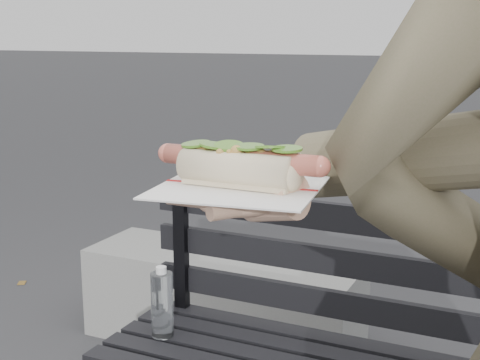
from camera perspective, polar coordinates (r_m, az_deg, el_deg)
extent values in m
cube|color=black|center=(1.96, 12.63, -14.26)|extent=(1.50, 0.07, 0.03)
cube|color=black|center=(2.12, -5.04, -5.95)|extent=(0.04, 0.03, 0.42)
cube|color=black|center=(1.95, 12.98, -11.11)|extent=(1.50, 0.02, 0.08)
cube|color=black|center=(1.90, 13.17, -7.51)|extent=(1.50, 0.02, 0.08)
cube|color=black|center=(1.86, 13.37, -3.74)|extent=(1.50, 0.02, 0.08)
cylinder|color=white|center=(1.96, -6.66, -10.52)|extent=(0.06, 0.06, 0.19)
cylinder|color=white|center=(1.92, -6.74, -7.64)|extent=(0.03, 0.03, 0.02)
cube|color=slate|center=(2.96, -1.52, -10.16)|extent=(1.20, 0.40, 0.40)
cylinder|color=#D8A384|center=(0.80, 2.90, -1.53)|extent=(0.09, 0.08, 0.07)
ellipsoid|color=#D8A384|center=(0.81, 0.00, -1.73)|extent=(0.10, 0.11, 0.03)
cylinder|color=#D8A384|center=(0.80, -4.46, -1.65)|extent=(0.05, 0.02, 0.02)
cylinder|color=#D8A384|center=(0.82, -3.77, -1.35)|extent=(0.05, 0.02, 0.02)
cylinder|color=#D8A384|center=(0.84, -3.11, -1.06)|extent=(0.05, 0.02, 0.02)
cylinder|color=#D8A384|center=(0.86, -2.47, -0.77)|extent=(0.05, 0.02, 0.02)
cylinder|color=#D8A384|center=(0.75, -1.10, -2.59)|extent=(0.04, 0.05, 0.02)
cube|color=white|center=(0.80, 0.00, -0.56)|extent=(0.21, 0.21, 0.00)
cube|color=#B21E1E|center=(0.80, 0.00, -0.45)|extent=(0.19, 0.03, 0.00)
cylinder|color=#C9604D|center=(0.80, 0.00, 1.76)|extent=(0.20, 0.02, 0.02)
sphere|color=#C9604D|center=(0.84, -6.17, 2.29)|extent=(0.03, 0.02, 0.02)
sphere|color=#C9604D|center=(0.76, 6.84, 1.15)|extent=(0.02, 0.02, 0.02)
sphere|color=#9E6B2D|center=(0.80, -0.85, 2.44)|extent=(0.01, 0.01, 0.01)
sphere|color=#9E6B2D|center=(0.78, 2.69, 2.24)|extent=(0.01, 0.01, 0.01)
sphere|color=#9E6B2D|center=(0.82, -2.57, 2.87)|extent=(0.01, 0.01, 0.01)
sphere|color=#9E6B2D|center=(0.78, 2.20, 1.77)|extent=(0.01, 0.01, 0.01)
sphere|color=#9E6B2D|center=(0.78, 2.05, 2.13)|extent=(0.01, 0.01, 0.01)
sphere|color=#9E6B2D|center=(0.78, -1.33, 1.74)|extent=(0.01, 0.01, 0.01)
sphere|color=#9E6B2D|center=(0.78, 3.96, 1.83)|extent=(0.01, 0.01, 0.01)
sphere|color=#9E6B2D|center=(0.79, 1.09, 1.93)|extent=(0.01, 0.01, 0.01)
sphere|color=#9E6B2D|center=(0.78, 0.68, 1.99)|extent=(0.01, 0.01, 0.01)
sphere|color=#9E6B2D|center=(0.80, -0.65, 2.02)|extent=(0.01, 0.01, 0.01)
sphere|color=#9E6B2D|center=(0.80, 1.45, 2.45)|extent=(0.01, 0.01, 0.01)
sphere|color=#9E6B2D|center=(0.78, -0.93, 2.37)|extent=(0.01, 0.01, 0.01)
sphere|color=#9E6B2D|center=(0.80, -1.85, 2.23)|extent=(0.01, 0.01, 0.01)
sphere|color=#9E6B2D|center=(0.81, -2.97, 2.72)|extent=(0.01, 0.01, 0.01)
sphere|color=#9E6B2D|center=(0.80, 1.69, 2.44)|extent=(0.01, 0.01, 0.01)
sphere|color=#9E6B2D|center=(0.79, 0.68, 2.03)|extent=(0.01, 0.01, 0.01)
sphere|color=#9E6B2D|center=(0.81, 0.30, 2.72)|extent=(0.01, 0.01, 0.01)
sphere|color=#9E6B2D|center=(0.81, -3.33, 2.66)|extent=(0.01, 0.01, 0.01)
sphere|color=#9E6B2D|center=(0.79, 3.66, 1.85)|extent=(0.01, 0.01, 0.01)
sphere|color=#9E6B2D|center=(0.80, 1.42, 2.20)|extent=(0.01, 0.01, 0.01)
sphere|color=#9E6B2D|center=(0.79, -1.16, 2.03)|extent=(0.01, 0.01, 0.01)
sphere|color=#9E6B2D|center=(0.79, -1.70, 2.33)|extent=(0.01, 0.01, 0.01)
sphere|color=#9E6B2D|center=(0.78, -0.31, 2.46)|extent=(0.01, 0.01, 0.01)
sphere|color=#9E6B2D|center=(0.79, 1.62, 2.10)|extent=(0.01, 0.01, 0.01)
sphere|color=#9E6B2D|center=(0.80, 3.30, 2.14)|extent=(0.01, 0.01, 0.01)
sphere|color=#9E6B2D|center=(0.78, 1.84, 2.18)|extent=(0.01, 0.01, 0.01)
cylinder|color=#518A25|center=(0.82, -3.80, 3.09)|extent=(0.04, 0.04, 0.01)
cylinder|color=#518A25|center=(0.81, -2.22, 2.98)|extent=(0.04, 0.04, 0.01)
cylinder|color=#518A25|center=(0.80, -0.94, 2.95)|extent=(0.04, 0.04, 0.01)
cylinder|color=#518A25|center=(0.79, 0.79, 2.86)|extent=(0.04, 0.04, 0.00)
cylinder|color=#518A25|center=(0.78, 2.60, 2.78)|extent=(0.04, 0.04, 0.01)
cylinder|color=#518A25|center=(0.77, 4.03, 2.67)|extent=(0.04, 0.04, 0.00)
cube|color=brown|center=(3.74, 0.26, -8.48)|extent=(0.05, 0.04, 0.00)
cube|color=brown|center=(3.88, -18.12, -8.34)|extent=(0.06, 0.07, 0.00)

